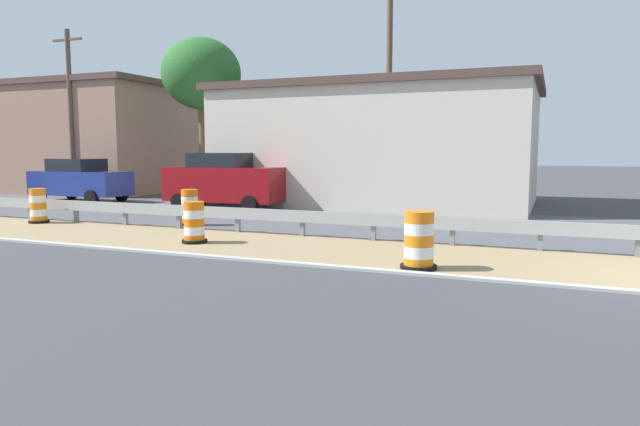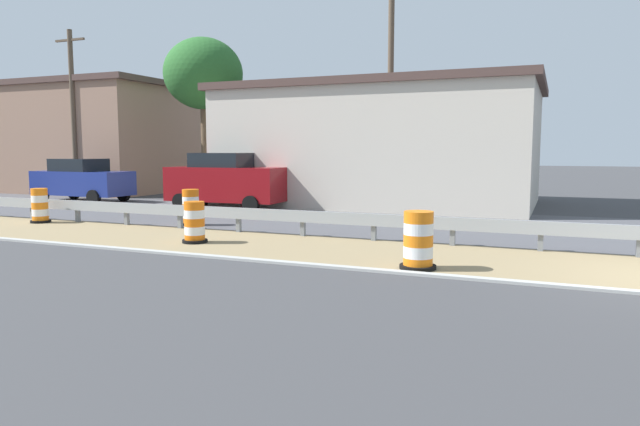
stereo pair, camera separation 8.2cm
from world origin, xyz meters
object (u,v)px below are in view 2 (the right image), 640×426
object	(u,v)px
traffic_barrel_nearest	(418,243)
traffic_barrel_mid	(191,209)
traffic_barrel_far	(40,207)
utility_pole_mid	(73,111)
car_trailing_near_lane	(226,181)
car_mid_far_lane	(82,180)
utility_pole_near	(390,91)
traffic_barrel_close	(195,224)

from	to	relation	value
traffic_barrel_nearest	traffic_barrel_mid	world-z (taller)	traffic_barrel_nearest
traffic_barrel_far	utility_pole_mid	bearing A→B (deg)	39.85
car_trailing_near_lane	car_mid_far_lane	distance (m)	7.71
car_mid_far_lane	utility_pole_mid	world-z (taller)	utility_pole_mid
traffic_barrel_mid	car_mid_far_lane	world-z (taller)	car_mid_far_lane
car_trailing_near_lane	utility_pole_mid	world-z (taller)	utility_pole_mid
utility_pole_near	traffic_barrel_close	bearing A→B (deg)	168.94
traffic_barrel_nearest	utility_pole_mid	world-z (taller)	utility_pole_mid
traffic_barrel_close	car_trailing_near_lane	xyz separation A→B (m)	(7.61, 3.79, 0.64)
traffic_barrel_far	car_mid_far_lane	distance (m)	7.77
traffic_barrel_close	traffic_barrel_far	xyz separation A→B (m)	(1.45, 6.97, 0.03)
car_trailing_near_lane	utility_pole_mid	size ratio (longest dim) A/B	0.58
car_trailing_near_lane	traffic_barrel_close	bearing A→B (deg)	-65.38
traffic_barrel_close	utility_pole_near	bearing A→B (deg)	-11.06
traffic_barrel_far	car_mid_far_lane	size ratio (longest dim) A/B	0.24
traffic_barrel_far	utility_pole_mid	xyz separation A→B (m)	(8.34, 6.96, 3.75)
traffic_barrel_mid	traffic_barrel_far	bearing A→B (deg)	105.62
traffic_barrel_far	utility_pole_near	bearing A→B (deg)	-44.62
traffic_barrel_nearest	car_mid_far_lane	world-z (taller)	car_mid_far_lane
car_trailing_near_lane	utility_pole_mid	distance (m)	10.84
traffic_barrel_mid	utility_pole_near	distance (m)	9.78
traffic_barrel_nearest	traffic_barrel_far	world-z (taller)	traffic_barrel_nearest
car_trailing_near_lane	traffic_barrel_nearest	bearing A→B (deg)	-43.29
utility_pole_mid	car_mid_far_lane	bearing A→B (deg)	-129.95
utility_pole_mid	traffic_barrel_mid	bearing A→B (deg)	-120.54
traffic_barrel_nearest	utility_pole_near	xyz separation A→B (m)	(11.61, 3.89, 4.15)
traffic_barrel_close	utility_pole_mid	size ratio (longest dim) A/B	0.13
car_trailing_near_lane	utility_pole_near	size ratio (longest dim) A/B	0.53
traffic_barrel_mid	traffic_barrel_far	xyz separation A→B (m)	(-1.36, 4.87, -0.01)
car_mid_far_lane	traffic_barrel_nearest	bearing A→B (deg)	-25.84
traffic_barrel_nearest	traffic_barrel_far	xyz separation A→B (m)	(2.45, 12.93, -0.02)
car_trailing_near_lane	car_mid_far_lane	bearing A→B (deg)	177.17
traffic_barrel_nearest	traffic_barrel_mid	bearing A→B (deg)	64.72
traffic_barrel_nearest	traffic_barrel_far	bearing A→B (deg)	79.28
traffic_barrel_nearest	traffic_barrel_mid	size ratio (longest dim) A/B	1.02
traffic_barrel_mid	car_trailing_near_lane	world-z (taller)	car_trailing_near_lane
traffic_barrel_nearest	traffic_barrel_close	distance (m)	6.04
traffic_barrel_nearest	utility_pole_mid	bearing A→B (deg)	61.53
traffic_barrel_far	utility_pole_mid	world-z (taller)	utility_pole_mid
traffic_barrel_far	utility_pole_mid	distance (m)	11.49
traffic_barrel_mid	utility_pole_near	xyz separation A→B (m)	(7.80, -4.18, 4.17)
traffic_barrel_nearest	utility_pole_mid	size ratio (longest dim) A/B	0.14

